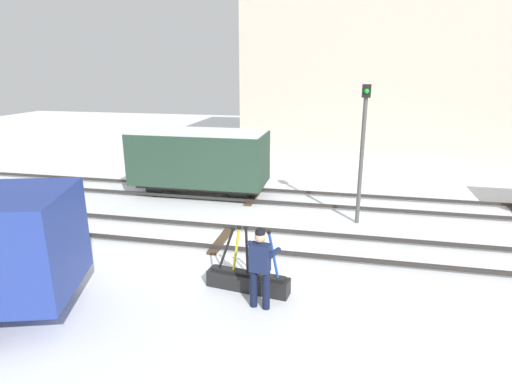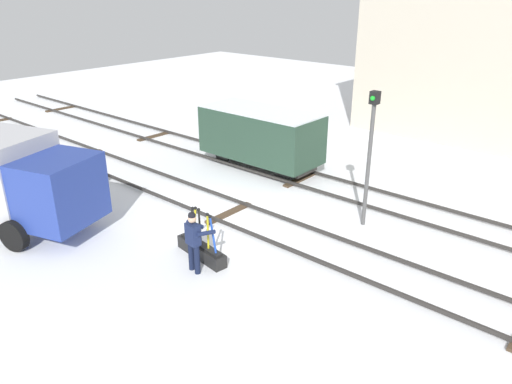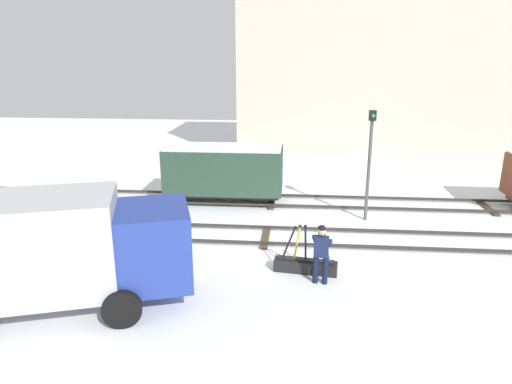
# 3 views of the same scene
# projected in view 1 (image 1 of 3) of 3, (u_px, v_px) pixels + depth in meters

# --- Properties ---
(ground_plane) EXTENTS (60.00, 60.00, 0.00)m
(ground_plane) POSITION_uv_depth(u_px,v_px,m) (222.00, 240.00, 11.48)
(ground_plane) COLOR white
(track_main_line) EXTENTS (44.00, 1.94, 0.18)m
(track_main_line) POSITION_uv_depth(u_px,v_px,m) (222.00, 237.00, 11.44)
(track_main_line) COLOR #2D2B28
(track_main_line) RESTS_ON ground_plane
(track_siding_near) EXTENTS (44.00, 1.94, 0.18)m
(track_siding_near) POSITION_uv_depth(u_px,v_px,m) (254.00, 195.00, 15.15)
(track_siding_near) COLOR #2D2B28
(track_siding_near) RESTS_ON ground_plane
(switch_lever_frame) EXTENTS (1.83, 0.61, 1.45)m
(switch_lever_frame) POSITION_uv_depth(u_px,v_px,m) (248.00, 279.00, 8.85)
(switch_lever_frame) COLOR black
(switch_lever_frame) RESTS_ON ground_plane
(rail_worker) EXTENTS (0.60, 0.65, 1.69)m
(rail_worker) POSITION_uv_depth(u_px,v_px,m) (260.00, 263.00, 8.03)
(rail_worker) COLOR #111831
(rail_worker) RESTS_ON ground_plane
(signal_post) EXTENTS (0.24, 0.32, 4.12)m
(signal_post) POSITION_uv_depth(u_px,v_px,m) (363.00, 142.00, 12.06)
(signal_post) COLOR #4C4C4C
(signal_post) RESTS_ON ground_plane
(apartment_building) EXTENTS (15.76, 6.96, 9.29)m
(apartment_building) POSITION_uv_depth(u_px,v_px,m) (388.00, 66.00, 23.33)
(apartment_building) COLOR beige
(apartment_building) RESTS_ON ground_plane
(freight_car_near_switch) EXTENTS (4.86, 2.12, 2.39)m
(freight_car_near_switch) POSITION_uv_depth(u_px,v_px,m) (200.00, 159.00, 15.20)
(freight_car_near_switch) COLOR #2D2B28
(freight_car_near_switch) RESTS_ON ground_plane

